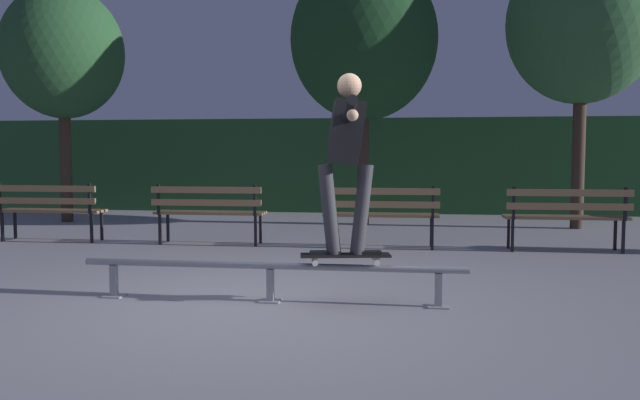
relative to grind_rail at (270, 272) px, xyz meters
name	(u,v)px	position (x,y,z in m)	size (l,w,h in m)	color
ground_plane	(267,305)	(0.00, -0.14, -0.27)	(90.00, 90.00, 0.00)	gray
hedge_backdrop	(356,165)	(0.00, 9.20, 0.78)	(24.00, 1.20, 2.10)	#234C28
grind_rail	(270,272)	(0.00, 0.00, 0.00)	(3.45, 0.18, 0.35)	gray
skateboard	(345,256)	(0.67, 0.00, 0.16)	(0.80, 0.33, 0.09)	black
skateboarder	(346,148)	(0.67, 0.00, 1.09)	(0.63, 1.39, 1.56)	black
park_bench_leftmost	(49,206)	(-4.10, 3.36, 0.27)	(1.60, 0.43, 0.88)	black
park_bench_left_center	(209,208)	(-1.64, 3.36, 0.27)	(1.60, 0.43, 0.88)	black
park_bench_right_center	(381,210)	(0.83, 3.36, 0.27)	(1.60, 0.43, 0.88)	black
park_bench_rightmost	(566,212)	(3.29, 3.36, 0.27)	(1.60, 0.43, 0.88)	black
tree_behind_benches	(364,40)	(0.37, 6.41, 3.13)	(2.69, 2.69, 4.88)	#3D2D23
tree_far_right	(582,23)	(4.14, 6.22, 3.30)	(2.55, 2.55, 4.98)	#3D2D23
tree_far_left	(63,53)	(-5.33, 6.04, 2.95)	(2.27, 2.27, 4.48)	#3D2D23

